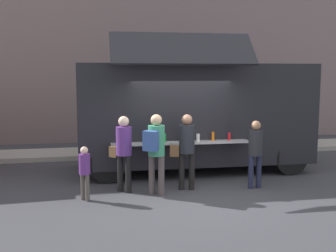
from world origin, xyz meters
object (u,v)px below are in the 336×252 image
Objects in this scene: customer_extra_browsing at (255,148)px; customer_rear_waiting at (123,147)px; child_near_queue at (85,168)px; food_truck_main at (194,113)px; customer_mid_with_backpack at (156,146)px; customer_front_ordering at (186,145)px; trash_bin at (299,136)px.

customer_rear_waiting is at bearing 75.51° from customer_extra_browsing.
customer_rear_waiting reaches higher than child_near_queue.
food_truck_main is 3.62× the size of customer_rear_waiting.
customer_extra_browsing is at bearing -35.44° from child_near_queue.
child_near_queue is at bearing 163.88° from customer_rear_waiting.
customer_mid_with_backpack is (-1.46, -2.23, -0.50)m from food_truck_main.
customer_mid_with_backpack reaches higher than child_near_queue.
child_near_queue is (-1.54, -0.11, -0.41)m from customer_mid_with_backpack.
customer_mid_with_backpack reaches higher than customer_front_ordering.
trash_bin is 7.85m from customer_rear_waiting.
customer_mid_with_backpack is at bearing -121.60° from food_truck_main.
customer_rear_waiting is (-1.43, 0.10, -0.01)m from customer_front_ordering.
trash_bin is at bearing 28.84° from food_truck_main.
customer_mid_with_backpack is 1.59m from child_near_queue.
customer_extra_browsing is at bearing -128.67° from trash_bin.
customer_extra_browsing is at bearing -84.06° from customer_front_ordering.
trash_bin is 0.52× the size of customer_mid_with_backpack.
food_truck_main reaches higher than customer_mid_with_backpack.
food_truck_main reaches higher than trash_bin.
customer_extra_browsing reaches higher than child_near_queue.
food_truck_main is 3.91m from child_near_queue.
food_truck_main is 6.67× the size of trash_bin.
child_near_queue is (-2.30, -0.39, -0.35)m from customer_front_ordering.
customer_extra_browsing is (-3.57, -4.47, 0.48)m from trash_bin.
customer_rear_waiting is at bearing -147.81° from trash_bin.
customer_rear_waiting is (-2.13, -1.85, -0.57)m from food_truck_main.
customer_front_ordering is 1.51× the size of child_near_queue.
food_truck_main is at bearing -0.28° from child_near_queue.
customer_rear_waiting is at bearing 98.68° from customer_front_ordering.
child_near_queue is at bearing 83.98° from customer_extra_browsing.
trash_bin is 0.81× the size of child_near_queue.
customer_extra_browsing is 3.93m from child_near_queue.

